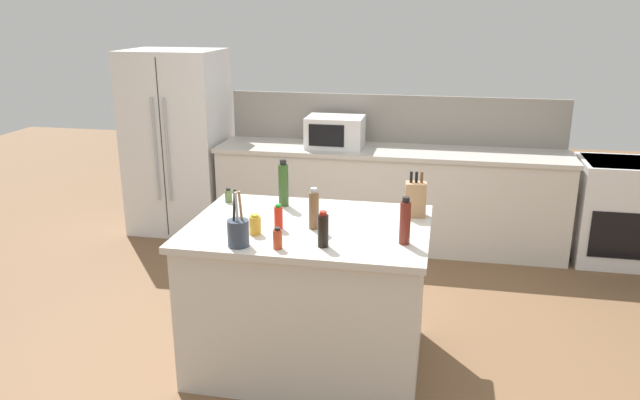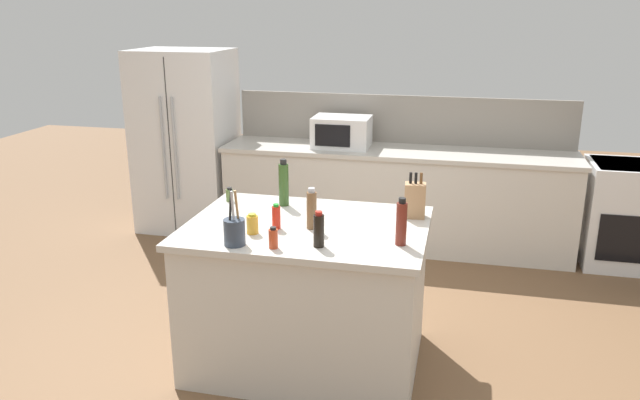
% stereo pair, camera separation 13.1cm
% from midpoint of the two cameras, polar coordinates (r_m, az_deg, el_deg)
% --- Properties ---
extents(ground_plane, '(14.00, 14.00, 0.00)m').
position_cam_midpoint_polar(ground_plane, '(4.22, -1.89, -14.39)').
color(ground_plane, brown).
extents(back_counter_run, '(3.28, 0.66, 0.94)m').
position_cam_midpoint_polar(back_counter_run, '(5.97, 5.70, 0.26)').
color(back_counter_run, beige).
rests_on(back_counter_run, ground_plane).
extents(wall_backsplash, '(3.24, 0.03, 0.46)m').
position_cam_midpoint_polar(wall_backsplash, '(6.12, 6.20, 7.39)').
color(wall_backsplash, gray).
rests_on(wall_backsplash, back_counter_run).
extents(kitchen_island, '(1.46, 1.07, 0.94)m').
position_cam_midpoint_polar(kitchen_island, '(3.99, -1.95, -8.61)').
color(kitchen_island, beige).
rests_on(kitchen_island, ground_plane).
extents(refrigerator, '(0.92, 0.75, 1.81)m').
position_cam_midpoint_polar(refrigerator, '(6.47, -13.45, 5.18)').
color(refrigerator, white).
rests_on(refrigerator, ground_plane).
extents(range_oven, '(0.76, 0.65, 0.92)m').
position_cam_midpoint_polar(range_oven, '(6.14, 25.20, -0.92)').
color(range_oven, white).
rests_on(range_oven, ground_plane).
extents(microwave, '(0.53, 0.39, 0.29)m').
position_cam_midpoint_polar(microwave, '(5.89, 0.75, 6.25)').
color(microwave, white).
rests_on(microwave, back_counter_run).
extents(knife_block, '(0.14, 0.11, 0.29)m').
position_cam_midpoint_polar(knife_block, '(3.96, 7.79, 0.09)').
color(knife_block, '#A87C54').
rests_on(knife_block, kitchen_island).
extents(utensil_crock, '(0.12, 0.12, 0.32)m').
position_cam_midpoint_polar(utensil_crock, '(3.48, -8.56, -2.91)').
color(utensil_crock, '#333D4C').
rests_on(utensil_crock, kitchen_island).
extents(honey_jar, '(0.07, 0.07, 0.12)m').
position_cam_midpoint_polar(honey_jar, '(3.65, -6.98, -2.28)').
color(honey_jar, gold).
rests_on(honey_jar, kitchen_island).
extents(spice_jar_paprika, '(0.05, 0.05, 0.12)m').
position_cam_midpoint_polar(spice_jar_paprika, '(3.43, -4.99, -3.56)').
color(spice_jar_paprika, '#B73D1E').
rests_on(spice_jar_paprika, kitchen_island).
extents(pepper_grinder, '(0.06, 0.06, 0.25)m').
position_cam_midpoint_polar(pepper_grinder, '(3.70, -1.57, -0.89)').
color(pepper_grinder, brown).
rests_on(pepper_grinder, kitchen_island).
extents(vinegar_bottle, '(0.06, 0.06, 0.27)m').
position_cam_midpoint_polar(vinegar_bottle, '(3.49, 6.71, -2.02)').
color(vinegar_bottle, maroon).
rests_on(vinegar_bottle, kitchen_island).
extents(spice_jar_oregano, '(0.05, 0.05, 0.10)m').
position_cam_midpoint_polar(spice_jar_oregano, '(4.28, -9.23, 0.39)').
color(spice_jar_oregano, '#567038').
rests_on(spice_jar_oregano, kitchen_island).
extents(olive_oil_bottle, '(0.07, 0.07, 0.32)m').
position_cam_midpoint_polar(olive_oil_bottle, '(4.13, -4.27, 1.45)').
color(olive_oil_bottle, '#2D4C1E').
rests_on(olive_oil_bottle, kitchen_island).
extents(hot_sauce_bottle, '(0.05, 0.05, 0.15)m').
position_cam_midpoint_polar(hot_sauce_bottle, '(3.72, -4.83, -1.60)').
color(hot_sauce_bottle, red).
rests_on(hot_sauce_bottle, kitchen_island).
extents(soy_sauce_bottle, '(0.06, 0.06, 0.21)m').
position_cam_midpoint_polar(soy_sauce_bottle, '(3.43, -0.81, -2.77)').
color(soy_sauce_bottle, black).
rests_on(soy_sauce_bottle, kitchen_island).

